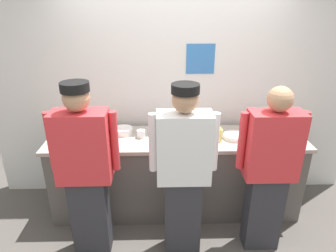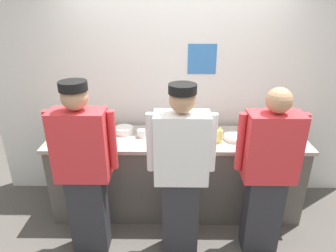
{
  "view_description": "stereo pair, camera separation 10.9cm",
  "coord_description": "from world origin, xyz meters",
  "px_view_note": "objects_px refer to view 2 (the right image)",
  "views": [
    {
      "loc": [
        -0.17,
        -2.54,
        2.3
      ],
      "look_at": [
        -0.09,
        0.32,
        1.08
      ],
      "focal_mm": 31.48,
      "sensor_mm": 36.0,
      "label": 1
    },
    {
      "loc": [
        -0.06,
        -2.54,
        2.3
      ],
      "look_at": [
        -0.09,
        0.32,
        1.08
      ],
      "focal_mm": 31.48,
      "sensor_mm": 36.0,
      "label": 2
    }
  ],
  "objects_px": {
    "chef_far_right": "(268,171)",
    "mixing_bowl_steel": "(264,135)",
    "squeeze_bottle_primary": "(252,123)",
    "squeeze_bottle_spare": "(220,135)",
    "deli_cup": "(141,133)",
    "ramekin_orange_sauce": "(97,141)",
    "plate_stack_front": "(235,138)",
    "ramekin_green_sauce": "(104,131)",
    "plate_stack_rear": "(124,130)",
    "chef_near_left": "(84,168)",
    "squeeze_bottle_secondary": "(59,135)",
    "sheet_tray": "(171,137)",
    "chef_center": "(181,170)"
  },
  "relations": [
    {
      "from": "ramekin_orange_sauce",
      "to": "deli_cup",
      "type": "relative_size",
      "value": 1.15
    },
    {
      "from": "plate_stack_front",
      "to": "mixing_bowl_steel",
      "type": "bearing_deg",
      "value": -0.71
    },
    {
      "from": "ramekin_green_sauce",
      "to": "sheet_tray",
      "type": "bearing_deg",
      "value": -10.05
    },
    {
      "from": "ramekin_orange_sauce",
      "to": "squeeze_bottle_spare",
      "type": "bearing_deg",
      "value": 1.13
    },
    {
      "from": "plate_stack_rear",
      "to": "ramekin_green_sauce",
      "type": "bearing_deg",
      "value": 178.96
    },
    {
      "from": "ramekin_orange_sauce",
      "to": "squeeze_bottle_primary",
      "type": "bearing_deg",
      "value": 11.42
    },
    {
      "from": "chef_far_right",
      "to": "mixing_bowl_steel",
      "type": "distance_m",
      "value": 0.57
    },
    {
      "from": "ramekin_orange_sauce",
      "to": "plate_stack_rear",
      "type": "bearing_deg",
      "value": 46.26
    },
    {
      "from": "mixing_bowl_steel",
      "to": "deli_cup",
      "type": "bearing_deg",
      "value": 177.43
    },
    {
      "from": "chef_near_left",
      "to": "squeeze_bottle_spare",
      "type": "distance_m",
      "value": 1.39
    },
    {
      "from": "chef_far_right",
      "to": "ramekin_orange_sauce",
      "type": "bearing_deg",
      "value": 164.67
    },
    {
      "from": "chef_near_left",
      "to": "chef_far_right",
      "type": "relative_size",
      "value": 1.03
    },
    {
      "from": "sheet_tray",
      "to": "ramekin_green_sauce",
      "type": "xyz_separation_m",
      "value": [
        -0.76,
        0.13,
        0.01
      ]
    },
    {
      "from": "squeeze_bottle_spare",
      "to": "deli_cup",
      "type": "distance_m",
      "value": 0.84
    },
    {
      "from": "chef_near_left",
      "to": "chef_far_right",
      "type": "distance_m",
      "value": 1.67
    },
    {
      "from": "mixing_bowl_steel",
      "to": "squeeze_bottle_primary",
      "type": "xyz_separation_m",
      "value": [
        -0.07,
        0.25,
        0.03
      ]
    },
    {
      "from": "chef_near_left",
      "to": "squeeze_bottle_spare",
      "type": "height_order",
      "value": "chef_near_left"
    },
    {
      "from": "mixing_bowl_steel",
      "to": "ramekin_orange_sauce",
      "type": "bearing_deg",
      "value": -176.89
    },
    {
      "from": "chef_near_left",
      "to": "plate_stack_rear",
      "type": "height_order",
      "value": "chef_near_left"
    },
    {
      "from": "deli_cup",
      "to": "ramekin_green_sauce",
      "type": "bearing_deg",
      "value": 166.87
    },
    {
      "from": "chef_near_left",
      "to": "squeeze_bottle_secondary",
      "type": "xyz_separation_m",
      "value": [
        -0.37,
        0.45,
        0.11
      ]
    },
    {
      "from": "mixing_bowl_steel",
      "to": "plate_stack_rear",
      "type": "bearing_deg",
      "value": 174.1
    },
    {
      "from": "plate_stack_rear",
      "to": "ramekin_orange_sauce",
      "type": "xyz_separation_m",
      "value": [
        -0.24,
        -0.25,
        -0.01
      ]
    },
    {
      "from": "chef_center",
      "to": "plate_stack_rear",
      "type": "xyz_separation_m",
      "value": [
        -0.62,
        0.74,
        0.06
      ]
    },
    {
      "from": "plate_stack_front",
      "to": "deli_cup",
      "type": "xyz_separation_m",
      "value": [
        -1.01,
        0.06,
        0.02
      ]
    },
    {
      "from": "plate_stack_front",
      "to": "squeeze_bottle_primary",
      "type": "bearing_deg",
      "value": 45.49
    },
    {
      "from": "chef_center",
      "to": "plate_stack_rear",
      "type": "distance_m",
      "value": 0.97
    },
    {
      "from": "squeeze_bottle_secondary",
      "to": "squeeze_bottle_spare",
      "type": "distance_m",
      "value": 1.66
    },
    {
      "from": "squeeze_bottle_secondary",
      "to": "deli_cup",
      "type": "relative_size",
      "value": 2.31
    },
    {
      "from": "chef_center",
      "to": "plate_stack_front",
      "type": "bearing_deg",
      "value": 44.97
    },
    {
      "from": "chef_near_left",
      "to": "plate_stack_rear",
      "type": "distance_m",
      "value": 0.77
    },
    {
      "from": "plate_stack_rear",
      "to": "chef_far_right",
      "type": "bearing_deg",
      "value": -26.54
    },
    {
      "from": "plate_stack_front",
      "to": "squeeze_bottle_primary",
      "type": "distance_m",
      "value": 0.35
    },
    {
      "from": "ramekin_green_sauce",
      "to": "plate_stack_front",
      "type": "bearing_deg",
      "value": -6.21
    },
    {
      "from": "squeeze_bottle_secondary",
      "to": "ramekin_orange_sauce",
      "type": "relative_size",
      "value": 2.0
    },
    {
      "from": "plate_stack_front",
      "to": "ramekin_orange_sauce",
      "type": "distance_m",
      "value": 1.45
    },
    {
      "from": "sheet_tray",
      "to": "squeeze_bottle_primary",
      "type": "height_order",
      "value": "squeeze_bottle_primary"
    },
    {
      "from": "chef_far_right",
      "to": "squeeze_bottle_spare",
      "type": "xyz_separation_m",
      "value": [
        -0.38,
        0.48,
        0.14
      ]
    },
    {
      "from": "chef_near_left",
      "to": "ramekin_orange_sauce",
      "type": "relative_size",
      "value": 16.51
    },
    {
      "from": "plate_stack_front",
      "to": "squeeze_bottle_spare",
      "type": "height_order",
      "value": "squeeze_bottle_spare"
    },
    {
      "from": "mixing_bowl_steel",
      "to": "plate_stack_front",
      "type": "bearing_deg",
      "value": 179.29
    },
    {
      "from": "mixing_bowl_steel",
      "to": "squeeze_bottle_primary",
      "type": "bearing_deg",
      "value": 105.02
    },
    {
      "from": "plate_stack_rear",
      "to": "squeeze_bottle_spare",
      "type": "bearing_deg",
      "value": -12.37
    },
    {
      "from": "plate_stack_front",
      "to": "deli_cup",
      "type": "relative_size",
      "value": 2.59
    },
    {
      "from": "plate_stack_rear",
      "to": "squeeze_bottle_primary",
      "type": "bearing_deg",
      "value": 3.53
    },
    {
      "from": "squeeze_bottle_spare",
      "to": "plate_stack_front",
      "type": "bearing_deg",
      "value": 22.75
    },
    {
      "from": "ramekin_orange_sauce",
      "to": "deli_cup",
      "type": "height_order",
      "value": "deli_cup"
    },
    {
      "from": "ramekin_green_sauce",
      "to": "ramekin_orange_sauce",
      "type": "bearing_deg",
      "value": -91.85
    },
    {
      "from": "chef_center",
      "to": "plate_stack_front",
      "type": "xyz_separation_m",
      "value": [
        0.59,
        0.59,
        0.05
      ]
    },
    {
      "from": "chef_far_right",
      "to": "plate_stack_front",
      "type": "relative_size",
      "value": 7.13
    }
  ]
}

